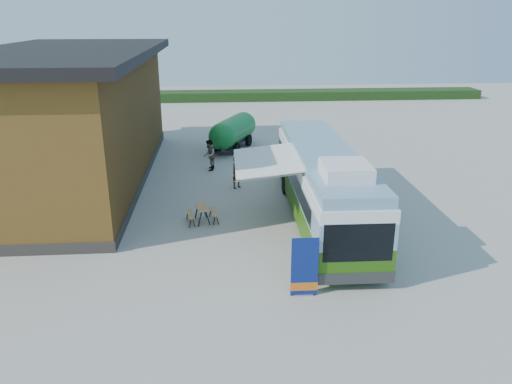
{
  "coord_description": "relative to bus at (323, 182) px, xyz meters",
  "views": [
    {
      "loc": [
        -2.1,
        -18.87,
        9.29
      ],
      "look_at": [
        -0.43,
        3.05,
        1.4
      ],
      "focal_mm": 35.0,
      "sensor_mm": 36.0,
      "label": 1
    }
  ],
  "objects": [
    {
      "name": "awning",
      "position": [
        -2.43,
        -0.26,
        1.0
      ],
      "size": [
        3.1,
        4.96,
        0.56
      ],
      "rotation": [
        0.0,
        0.0,
        -0.01
      ],
      "color": "white",
      "rests_on": "ground"
    },
    {
      "name": "ground",
      "position": [
        -2.65,
        -2.68,
        -1.93
      ],
      "size": [
        100.0,
        100.0,
        0.0
      ],
      "primitive_type": "plane",
      "color": "#BCB7AD",
      "rests_on": "ground"
    },
    {
      "name": "banner",
      "position": [
        -1.94,
        -6.55,
        -1.03
      ],
      "size": [
        0.96,
        0.19,
        2.2
      ],
      "rotation": [
        0.0,
        0.0,
        -0.01
      ],
      "color": "navy",
      "rests_on": "ground"
    },
    {
      "name": "barn",
      "position": [
        -13.15,
        7.32,
        1.66
      ],
      "size": [
        9.6,
        21.2,
        7.5
      ],
      "color": "brown",
      "rests_on": "ground"
    },
    {
      "name": "hedge",
      "position": [
        5.35,
        35.32,
        -1.43
      ],
      "size": [
        40.0,
        3.0,
        1.0
      ],
      "primitive_type": "cube",
      "color": "#264419",
      "rests_on": "ground"
    },
    {
      "name": "picnic_table",
      "position": [
        -5.64,
        0.28,
        -1.35
      ],
      "size": [
        1.56,
        1.44,
        0.78
      ],
      "rotation": [
        0.0,
        0.0,
        0.19
      ],
      "color": "tan",
      "rests_on": "ground"
    },
    {
      "name": "person_a",
      "position": [
        -3.81,
        5.04,
        -1.03
      ],
      "size": [
        0.78,
        0.75,
        1.8
      ],
      "primitive_type": "imported",
      "rotation": [
        0.0,
        0.0,
        0.69
      ],
      "color": "#999999",
      "rests_on": "ground"
    },
    {
      "name": "bus",
      "position": [
        0.0,
        0.0,
        0.0
      ],
      "size": [
        2.97,
        13.18,
        4.04
      ],
      "rotation": [
        0.0,
        0.0,
        -0.01
      ],
      "color": "#3B7213",
      "rests_on": "ground"
    },
    {
      "name": "slurry_tanker",
      "position": [
        -3.72,
        13.64,
        -0.59
      ],
      "size": [
        3.51,
        5.88,
        2.32
      ],
      "rotation": [
        0.0,
        0.0,
        -0.41
      ],
      "color": "#15772E",
      "rests_on": "ground"
    },
    {
      "name": "person_b",
      "position": [
        -5.38,
        8.54,
        -0.96
      ],
      "size": [
        0.82,
        1.01,
        1.94
      ],
      "primitive_type": "imported",
      "rotation": [
        0.0,
        0.0,
        -1.66
      ],
      "color": "#999999",
      "rests_on": "ground"
    }
  ]
}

